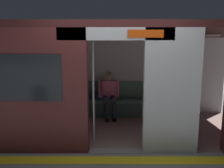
{
  "coord_description": "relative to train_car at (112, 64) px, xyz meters",
  "views": [
    {
      "loc": [
        0.05,
        3.41,
        1.72
      ],
      "look_at": [
        0.06,
        -1.15,
        1.01
      ],
      "focal_mm": 33.49,
      "sensor_mm": 36.0,
      "label": 1
    }
  ],
  "objects": [
    {
      "name": "ground_plane",
      "position": [
        -0.06,
        1.11,
        -1.45
      ],
      "size": [
        60.0,
        60.0,
        0.0
      ],
      "primitive_type": "plane",
      "color": "gray"
    },
    {
      "name": "handbag",
      "position": [
        0.44,
        -1.0,
        -0.91
      ],
      "size": [
        0.26,
        0.15,
        0.17
      ],
      "color": "#262D4C",
      "rests_on": "bench_seat"
    },
    {
      "name": "train_car",
      "position": [
        0.0,
        0.0,
        0.0
      ],
      "size": [
        6.4,
        2.56,
        2.22
      ],
      "color": "#ADAFB5",
      "rests_on": "ground_plane"
    },
    {
      "name": "bench_seat",
      "position": [
        -0.06,
        -0.93,
        -1.1
      ],
      "size": [
        2.6,
        0.44,
        0.46
      ],
      "color": "#4C7566",
      "rests_on": "ground_plane"
    },
    {
      "name": "platform_edge_strip",
      "position": [
        -0.06,
        1.41,
        -1.45
      ],
      "size": [
        8.0,
        0.24,
        0.01
      ],
      "primitive_type": "cube",
      "color": "yellow",
      "rests_on": "ground_plane"
    },
    {
      "name": "grab_pole_door",
      "position": [
        0.35,
        0.75,
        -0.42
      ],
      "size": [
        0.04,
        0.04,
        2.08
      ],
      "primitive_type": "cylinder",
      "color": "silver",
      "rests_on": "ground_plane"
    },
    {
      "name": "book",
      "position": [
        -0.21,
        -0.99,
        -0.98
      ],
      "size": [
        0.22,
        0.26,
        0.03
      ],
      "primitive_type": "cube",
      "rotation": [
        0.0,
        0.0,
        -0.36
      ],
      "color": "#33723F",
      "rests_on": "bench_seat"
    },
    {
      "name": "person_seated",
      "position": [
        0.09,
        -0.88,
        -0.77
      ],
      "size": [
        0.55,
        0.7,
        1.19
      ],
      "color": "pink",
      "rests_on": "ground_plane"
    }
  ]
}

